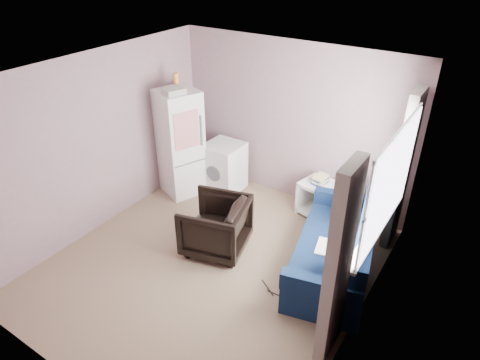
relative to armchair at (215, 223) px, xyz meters
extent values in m
cube|color=#937A60|center=(0.15, -0.30, -0.42)|extent=(3.80, 4.20, 0.02)
cube|color=silver|center=(0.15, -0.30, 2.10)|extent=(3.80, 4.20, 0.02)
cube|color=gray|center=(0.15, 1.81, 0.84)|extent=(3.80, 0.02, 2.50)
cube|color=gray|center=(0.15, -2.41, 0.84)|extent=(3.80, 0.02, 2.50)
cube|color=gray|center=(-1.76, -0.30, 0.84)|extent=(0.02, 4.20, 2.50)
cube|color=gray|center=(2.06, -0.30, 0.84)|extent=(0.02, 4.20, 2.50)
cube|color=white|center=(2.03, 0.40, 1.09)|extent=(0.01, 1.60, 1.20)
imported|color=black|center=(0.00, 0.00, 0.00)|extent=(0.93, 0.97, 0.82)
cube|color=white|center=(-1.36, 0.94, 0.45)|extent=(0.77, 0.77, 1.73)
cube|color=#585861|center=(-1.08, 0.83, 0.23)|extent=(0.21, 0.52, 0.02)
cube|color=#585861|center=(-1.00, 1.03, 0.73)|extent=(0.03, 0.03, 0.50)
cube|color=white|center=(-1.09, 0.80, 0.80)|extent=(0.16, 0.39, 0.59)
cylinder|color=#FB9832|center=(-1.42, 1.02, 1.44)|extent=(0.10, 0.10, 0.24)
cube|color=beige|center=(-1.29, 0.81, 1.37)|extent=(0.35, 0.37, 0.09)
cube|color=white|center=(-0.82, 1.37, 0.00)|extent=(0.58, 0.58, 0.82)
cube|color=#585861|center=(-0.82, 1.35, 0.38)|extent=(0.55, 0.53, 0.05)
cylinder|color=#585861|center=(-0.83, 1.08, 0.00)|extent=(0.27, 0.02, 0.27)
cube|color=white|center=(0.80, 1.54, 0.10)|extent=(0.58, 0.58, 0.04)
cube|color=white|center=(0.80, 1.54, -0.35)|extent=(0.58, 0.58, 0.04)
cube|color=white|center=(0.59, 1.58, -0.14)|extent=(0.14, 0.49, 0.54)
cube|color=white|center=(1.02, 1.49, -0.14)|extent=(0.14, 0.49, 0.54)
cube|color=navy|center=(0.80, 1.54, 0.14)|extent=(0.21, 0.27, 0.03)
cube|color=beige|center=(0.82, 1.53, 0.18)|extent=(0.19, 0.26, 0.03)
cube|color=navy|center=(0.79, 1.54, 0.21)|extent=(0.22, 0.27, 0.03)
cube|color=beige|center=(0.81, 1.53, 0.24)|extent=(0.19, 0.25, 0.03)
cube|color=#10264D|center=(1.50, 0.45, -0.20)|extent=(1.28, 2.03, 0.42)
cube|color=#10264D|center=(1.84, 0.53, 0.23)|extent=(0.60, 1.87, 0.46)
cube|color=#10264D|center=(1.71, -0.43, 0.11)|extent=(0.90, 0.34, 0.21)
cube|color=#10264D|center=(1.30, 1.34, 0.11)|extent=(0.90, 0.34, 0.21)
cube|color=beige|center=(1.69, -0.13, 0.21)|extent=(0.22, 0.43, 0.42)
cube|color=beige|center=(1.42, 1.05, 0.21)|extent=(0.22, 0.43, 0.42)
cube|color=white|center=(1.45, 0.33, 0.02)|extent=(0.31, 0.39, 0.02)
cube|color=silver|center=(1.57, 0.36, 0.13)|extent=(0.14, 0.35, 0.23)
cube|color=white|center=(1.97, 0.40, 0.46)|extent=(0.14, 1.70, 0.04)
cube|color=white|center=(2.02, 0.40, 0.49)|extent=(0.02, 1.68, 0.05)
cube|color=white|center=(2.02, 0.40, 1.09)|extent=(0.02, 1.68, 0.05)
cube|color=white|center=(2.02, 0.40, 1.69)|extent=(0.02, 1.68, 0.05)
cube|color=white|center=(2.02, -0.40, 1.09)|extent=(0.02, 0.05, 1.20)
cube|color=white|center=(2.02, 0.13, 1.09)|extent=(0.02, 0.05, 1.20)
cube|color=white|center=(2.02, 0.67, 1.09)|extent=(0.02, 0.05, 1.20)
cube|color=white|center=(2.02, 1.20, 1.09)|extent=(0.02, 0.05, 1.20)
cube|color=beige|center=(1.93, -0.68, 0.69)|extent=(0.12, 0.46, 2.18)
cube|color=beige|center=(1.93, 1.48, 0.69)|extent=(0.12, 0.46, 2.18)
cylinder|color=black|center=(1.16, -0.32, -0.41)|extent=(0.30, 0.02, 0.01)
cylinder|color=black|center=(0.98, -0.28, -0.41)|extent=(0.26, 0.17, 0.01)
camera|label=1|loc=(2.82, -3.70, 3.37)|focal=32.00mm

